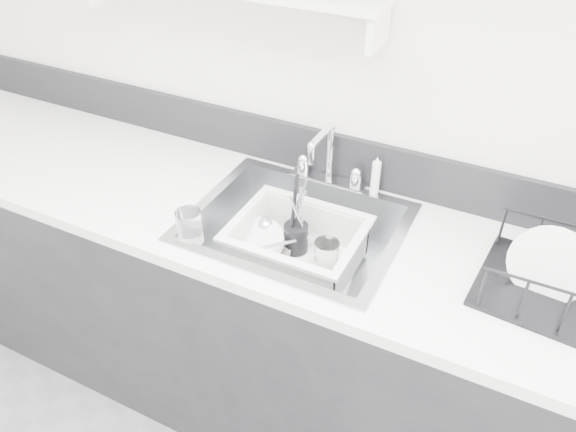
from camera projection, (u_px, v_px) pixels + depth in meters
The scene contains 14 objects.
room_shell at pixel (5, 81), 0.67m from camera, with size 3.50×3.00×2.60m.
counter_run at pixel (294, 326), 1.98m from camera, with size 3.20×0.62×0.92m.
backsplash at pixel (335, 156), 1.87m from camera, with size 3.20×0.02×0.16m, color black.
sink at pixel (295, 246), 1.76m from camera, with size 0.64×0.52×0.20m, color silver, non-canonical shape.
faucet at pixel (328, 168), 1.84m from camera, with size 0.26×0.18×0.23m.
side_sprayer at pixel (376, 176), 1.79m from camera, with size 0.03×0.03×0.14m, color silver.
wash_tub at pixel (297, 247), 1.76m from camera, with size 0.40×0.32×0.15m, color silver, non-canonical shape.
plate_stack at pixel (259, 249), 1.81m from camera, with size 0.23×0.22×0.09m.
utensil_cup at pixel (296, 236), 1.81m from camera, with size 0.08×0.08×0.27m.
ladle at pixel (279, 242), 1.81m from camera, with size 0.28×0.10×0.08m, color silver, non-canonical shape.
tumbler_in_tub at pixel (326, 257), 1.73m from camera, with size 0.08×0.08×0.11m, color white.
tumbler_counter at pixel (189, 227), 1.61m from camera, with size 0.07×0.07×0.10m, color white.
dish_rack at pixel (570, 278), 1.40m from camera, with size 0.42×0.31×0.15m, color black, non-canonical shape.
bowl_small at pixel (315, 274), 1.72m from camera, with size 0.11×0.11×0.03m, color white.
Camera 1 is at (0.59, -0.03, 1.96)m, focal length 35.00 mm.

